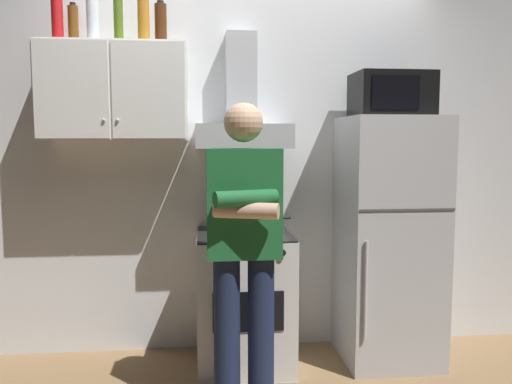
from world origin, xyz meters
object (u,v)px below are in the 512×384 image
at_px(upper_cabinet, 115,92).
at_px(bottle_beer_brown, 73,24).
at_px(range_hood, 242,117).
at_px(refrigerator, 388,240).
at_px(stove_oven, 244,299).
at_px(person_standing, 244,247).
at_px(bottle_rum_dark, 161,24).
at_px(bottle_olive_oil, 118,21).
at_px(microwave, 391,95).
at_px(cooking_pot, 267,225).
at_px(bottle_soda_red, 57,21).
at_px(bottle_vodka_clear, 93,18).
at_px(bottle_liquor_amber, 143,16).

distance_m(upper_cabinet, bottle_beer_brown, 0.48).
height_order(range_hood, refrigerator, range_hood).
bearing_deg(stove_oven, upper_cabinet, 171.10).
bearing_deg(person_standing, bottle_beer_brown, 142.85).
bearing_deg(bottle_rum_dark, bottle_olive_oil, -167.31).
height_order(microwave, bottle_beer_brown, bottle_beer_brown).
bearing_deg(cooking_pot, bottle_beer_brown, 167.21).
distance_m(stove_oven, bottle_soda_red, 2.09).
distance_m(upper_cabinet, bottle_vodka_clear, 0.46).
bearing_deg(bottle_beer_brown, range_hood, -1.14).
bearing_deg(upper_cabinet, bottle_liquor_amber, -6.05).
bearing_deg(bottle_soda_red, person_standing, -34.31).
xyz_separation_m(stove_oven, bottle_soda_red, (-1.14, 0.14, 1.75)).
height_order(bottle_rum_dark, bottle_beer_brown, bottle_rum_dark).
height_order(refrigerator, bottle_soda_red, bottle_soda_red).
height_order(stove_oven, refrigerator, refrigerator).
height_order(stove_oven, person_standing, person_standing).
height_order(refrigerator, bottle_vodka_clear, bottle_vodka_clear).
xyz_separation_m(range_hood, refrigerator, (0.95, -0.13, -0.80)).
height_order(bottle_vodka_clear, bottle_soda_red, bottle_vodka_clear).
distance_m(microwave, bottle_liquor_amber, 1.63).
bearing_deg(range_hood, bottle_olive_oil, -178.56).
xyz_separation_m(refrigerator, bottle_olive_oil, (-1.71, 0.11, 1.38)).
bearing_deg(refrigerator, bottle_vodka_clear, 176.42).
bearing_deg(person_standing, bottle_soda_red, 145.69).
relative_size(range_hood, cooking_pot, 2.53).
relative_size(refrigerator, bottle_vodka_clear, 5.26).
distance_m(bottle_vodka_clear, bottle_soda_red, 0.22).
relative_size(range_hood, microwave, 1.56).
xyz_separation_m(person_standing, bottle_rum_dark, (-0.46, 0.77, 1.28)).
bearing_deg(range_hood, bottle_vodka_clear, -179.45).
bearing_deg(person_standing, bottle_rum_dark, 120.96).
distance_m(refrigerator, bottle_olive_oil, 2.20).
bearing_deg(upper_cabinet, cooking_pot, -14.73).
height_order(bottle_liquor_amber, bottle_vodka_clear, bottle_liquor_amber).
xyz_separation_m(upper_cabinet, cooking_pot, (0.93, -0.24, -0.82)).
bearing_deg(bottle_soda_red, stove_oven, -6.80).
distance_m(bottle_olive_oil, bottle_beer_brown, 0.28).
height_order(bottle_liquor_amber, bottle_olive_oil, bottle_liquor_amber).
distance_m(person_standing, bottle_vodka_clear, 1.72).
relative_size(upper_cabinet, bottle_vodka_clear, 2.96).
relative_size(bottle_rum_dark, bottle_beer_brown, 1.12).
distance_m(range_hood, bottle_rum_dark, 0.78).
distance_m(upper_cabinet, microwave, 1.75).
height_order(range_hood, bottle_vodka_clear, bottle_vodka_clear).
height_order(upper_cabinet, bottle_beer_brown, bottle_beer_brown).
height_order(upper_cabinet, refrigerator, upper_cabinet).
bearing_deg(cooking_pot, bottle_vodka_clear, 167.30).
relative_size(bottle_liquor_amber, bottle_vodka_clear, 1.11).
height_order(bottle_beer_brown, bottle_vodka_clear, bottle_vodka_clear).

